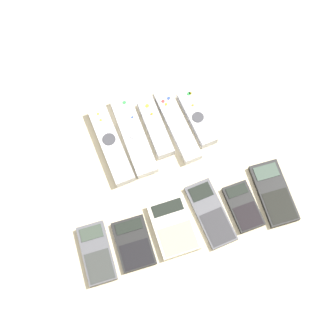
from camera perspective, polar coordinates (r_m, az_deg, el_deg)
ground_plane at (r=1.10m, az=0.51°, el=-1.62°), size 3.00×3.00×0.00m
remote_0 at (r=1.13m, az=-7.00°, el=2.88°), size 0.06×0.21×0.02m
remote_1 at (r=1.14m, az=-4.24°, el=4.05°), size 0.06×0.22×0.02m
remote_2 at (r=1.15m, az=-1.55°, el=4.98°), size 0.04×0.16×0.02m
remote_3 at (r=1.15m, az=1.07°, el=5.38°), size 0.06×0.21×0.02m
remote_4 at (r=1.16m, az=3.51°, el=6.17°), size 0.05×0.16×0.02m
calculator_0 at (r=1.06m, az=-8.70°, el=-10.23°), size 0.07×0.14×0.02m
calculator_1 at (r=1.06m, az=-4.22°, el=-9.16°), size 0.08×0.12×0.01m
calculator_2 at (r=1.06m, az=0.68°, el=-7.18°), size 0.09×0.13×0.02m
calculator_3 at (r=1.08m, az=5.20°, el=-5.51°), size 0.07×0.16×0.01m
calculator_4 at (r=1.09m, az=9.14°, el=-4.64°), size 0.06×0.11×0.01m
calculator_5 at (r=1.11m, az=12.76°, el=-2.97°), size 0.08×0.16×0.01m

